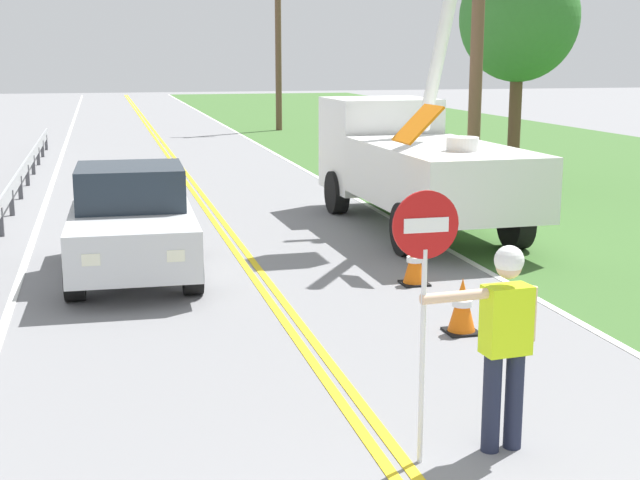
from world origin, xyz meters
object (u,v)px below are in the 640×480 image
flagger_worker (505,335)px  utility_pole_mid (278,31)px  traffic_cone_mid (415,262)px  roadside_tree_verge (519,19)px  utility_bucket_truck (412,155)px  stop_sign_paddle (425,266)px  utility_pole_near (478,22)px  oncoming_sedan_nearest (132,223)px  traffic_cone_lead (462,307)px

flagger_worker → utility_pole_mid: 33.76m
traffic_cone_mid → roadside_tree_verge: size_ratio=0.12×
utility_bucket_truck → utility_pole_mid: size_ratio=0.81×
stop_sign_paddle → traffic_cone_mid: size_ratio=3.33×
utility_bucket_truck → traffic_cone_mid: bearing=-108.8°
utility_pole_near → traffic_cone_mid: 7.77m
flagger_worker → oncoming_sedan_nearest: 7.72m
flagger_worker → stop_sign_paddle: 1.02m
utility_bucket_truck → roadside_tree_verge: bearing=45.3°
roadside_tree_verge → oncoming_sedan_nearest: bearing=-144.0°
flagger_worker → roadside_tree_verge: bearing=63.8°
stop_sign_paddle → roadside_tree_verge: roadside_tree_verge is taller
oncoming_sedan_nearest → traffic_cone_lead: 5.55m
utility_pole_mid → roadside_tree_verge: (2.42, -18.84, -0.16)m
traffic_cone_lead → utility_pole_mid: bearing=83.0°
utility_pole_near → utility_pole_mid: size_ratio=0.92×
flagger_worker → utility_pole_mid: bearing=82.0°
traffic_cone_lead → flagger_worker: bearing=-107.0°
utility_pole_near → traffic_cone_lead: utility_pole_near is taller
traffic_cone_mid → flagger_worker: bearing=-102.3°
stop_sign_paddle → oncoming_sedan_nearest: stop_sign_paddle is taller
oncoming_sedan_nearest → roadside_tree_verge: 12.79m
utility_bucket_truck → flagger_worker: bearing=-105.3°
traffic_cone_lead → roadside_tree_verge: roadside_tree_verge is taller
flagger_worker → utility_bucket_truck: bearing=74.7°
flagger_worker → oncoming_sedan_nearest: size_ratio=0.44×
traffic_cone_lead → traffic_cone_mid: same height
stop_sign_paddle → utility_pole_near: 12.94m
traffic_cone_mid → utility_bucket_truck: bearing=71.2°
utility_bucket_truck → utility_pole_mid: (1.95, 23.27, 2.99)m
utility_bucket_truck → roadside_tree_verge: 6.83m
oncoming_sedan_nearest → traffic_cone_mid: size_ratio=5.93×
utility_pole_mid → roadside_tree_verge: utility_pole_mid is taller
stop_sign_paddle → traffic_cone_lead: bearing=61.8°
flagger_worker → utility_bucket_truck: size_ratio=0.27×
utility_pole_near → traffic_cone_mid: size_ratio=11.11×
utility_pole_mid → traffic_cone_mid: (-3.46, -27.69, -4.09)m
utility_pole_near → utility_pole_mid: bearing=90.0°
stop_sign_paddle → oncoming_sedan_nearest: size_ratio=0.56×
stop_sign_paddle → utility_bucket_truck: utility_bucket_truck is taller
utility_pole_near → utility_pole_mid: (0.00, 21.82, 0.36)m
stop_sign_paddle → flagger_worker: bearing=4.8°
flagger_worker → stop_sign_paddle: bearing=-175.2°
flagger_worker → traffic_cone_lead: size_ratio=2.61×
utility_bucket_truck → roadside_tree_verge: size_ratio=1.16×
flagger_worker → stop_sign_paddle: (-0.77, -0.06, 0.66)m
oncoming_sedan_nearest → utility_pole_mid: (7.54, 26.09, 3.59)m
oncoming_sedan_nearest → stop_sign_paddle: bearing=-73.9°
oncoming_sedan_nearest → traffic_cone_mid: 4.41m
stop_sign_paddle → traffic_cone_mid: (1.98, 5.63, -1.37)m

